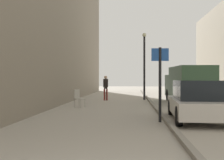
% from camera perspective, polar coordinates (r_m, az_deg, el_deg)
% --- Properties ---
extents(ground_plane, '(80.00, 80.00, 0.00)m').
position_cam_1_polar(ground_plane, '(14.79, 2.47, -5.59)').
color(ground_plane, '#A8A093').
extents(kerb_strip, '(0.16, 40.00, 0.12)m').
position_cam_1_polar(kerb_strip, '(14.83, 8.61, -5.34)').
color(kerb_strip, gray).
rests_on(kerb_strip, ground_plane).
extents(pedestrian_main_foreground, '(0.34, 0.23, 1.71)m').
position_cam_1_polar(pedestrian_main_foreground, '(19.60, -1.29, -1.25)').
color(pedestrian_main_foreground, maroon).
rests_on(pedestrian_main_foreground, ground_plane).
extents(delivery_van, '(2.31, 5.03, 2.24)m').
position_cam_1_polar(delivery_van, '(18.01, 15.22, -0.69)').
color(delivery_van, '#335138').
rests_on(delivery_van, ground_plane).
extents(parked_car, '(2.01, 4.28, 1.45)m').
position_cam_1_polar(parked_car, '(10.79, 16.81, -3.99)').
color(parked_car, silver).
rests_on(parked_car, ground_plane).
extents(street_sign_post, '(0.60, 0.10, 2.60)m').
position_cam_1_polar(street_sign_post, '(9.98, 9.66, 0.46)').
color(street_sign_post, black).
rests_on(street_sign_post, ground_plane).
extents(lamp_post, '(0.28, 0.28, 4.76)m').
position_cam_1_polar(lamp_post, '(20.26, 6.53, 3.71)').
color(lamp_post, black).
rests_on(lamp_post, ground_plane).
extents(cafe_chair_near_window, '(0.59, 0.59, 0.94)m').
position_cam_1_polar(cafe_chair_near_window, '(14.98, -6.78, -3.42)').
color(cafe_chair_near_window, '#B7B2A8').
rests_on(cafe_chair_near_window, ground_plane).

